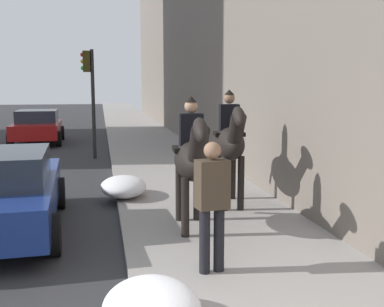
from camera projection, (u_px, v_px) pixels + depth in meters
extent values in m
ellipsoid|color=black|center=(191.00, 160.00, 7.65)|extent=(1.53, 0.65, 0.66)
cylinder|color=black|center=(205.00, 206.00, 7.33)|extent=(0.13, 0.13, 0.96)
cylinder|color=black|center=(185.00, 207.00, 7.29)|extent=(0.13, 0.13, 0.96)
cylinder|color=black|center=(197.00, 193.00, 8.22)|extent=(0.13, 0.13, 0.96)
cylinder|color=black|center=(179.00, 194.00, 8.17)|extent=(0.13, 0.13, 0.96)
cylinder|color=black|center=(198.00, 145.00, 6.85)|extent=(0.65, 0.32, 0.68)
ellipsoid|color=black|center=(201.00, 130.00, 6.61)|extent=(0.64, 0.26, 0.49)
cylinder|color=black|center=(186.00, 159.00, 8.37)|extent=(0.29, 0.12, 0.55)
cube|color=black|center=(191.00, 149.00, 7.68)|extent=(0.48, 0.63, 0.08)
cube|color=black|center=(191.00, 130.00, 7.63)|extent=(0.30, 0.40, 0.55)
sphere|color=tan|center=(191.00, 106.00, 7.57)|extent=(0.22, 0.22, 0.22)
cone|color=black|center=(191.00, 99.00, 7.55)|extent=(0.21, 0.21, 0.10)
ellipsoid|color=black|center=(229.00, 143.00, 9.17)|extent=(1.55, 0.72, 0.66)
cylinder|color=black|center=(241.00, 183.00, 8.85)|extent=(0.13, 0.13, 1.05)
cylinder|color=black|center=(224.00, 184.00, 8.82)|extent=(0.13, 0.13, 1.05)
cylinder|color=black|center=(233.00, 174.00, 9.74)|extent=(0.13, 0.13, 1.05)
cylinder|color=black|center=(218.00, 175.00, 9.71)|extent=(0.13, 0.13, 1.05)
cylinder|color=black|center=(236.00, 129.00, 8.36)|extent=(0.66, 0.35, 0.68)
ellipsoid|color=black|center=(239.00, 116.00, 8.12)|extent=(0.65, 0.29, 0.49)
cylinder|color=black|center=(224.00, 144.00, 9.89)|extent=(0.29, 0.13, 0.55)
cube|color=black|center=(229.00, 134.00, 9.20)|extent=(0.50, 0.64, 0.08)
cube|color=black|center=(229.00, 118.00, 9.15)|extent=(0.32, 0.41, 0.55)
sphere|color=#8C664C|center=(229.00, 98.00, 9.09)|extent=(0.22, 0.22, 0.22)
cone|color=black|center=(229.00, 92.00, 9.07)|extent=(0.22, 0.22, 0.10)
cylinder|color=black|center=(205.00, 241.00, 5.88)|extent=(0.14, 0.14, 0.85)
cylinder|color=black|center=(219.00, 239.00, 5.95)|extent=(0.14, 0.14, 0.85)
cube|color=#3F3326|center=(212.00, 184.00, 5.80)|extent=(0.32, 0.44, 0.62)
sphere|color=#8C664C|center=(212.00, 150.00, 5.74)|extent=(0.22, 0.22, 0.22)
cylinder|color=black|center=(59.00, 193.00, 9.46)|extent=(0.65, 0.25, 0.64)
cylinder|color=black|center=(53.00, 235.00, 6.82)|extent=(0.65, 0.25, 0.64)
cube|color=maroon|center=(37.00, 129.00, 19.95)|extent=(3.97, 1.99, 0.60)
cube|color=#262D38|center=(37.00, 116.00, 20.09)|extent=(2.08, 1.71, 0.52)
cylinder|color=black|center=(59.00, 139.00, 19.02)|extent=(0.65, 0.24, 0.64)
cylinder|color=black|center=(10.00, 140.00, 18.61)|extent=(0.65, 0.24, 0.64)
cylinder|color=black|center=(62.00, 133.00, 21.37)|extent=(0.65, 0.24, 0.64)
cylinder|color=black|center=(19.00, 134.00, 20.96)|extent=(0.65, 0.24, 0.64)
cylinder|color=black|center=(93.00, 105.00, 15.66)|extent=(0.12, 0.12, 3.71)
cube|color=#2D280C|center=(87.00, 61.00, 15.41)|extent=(0.20, 0.24, 0.70)
sphere|color=red|center=(82.00, 55.00, 15.36)|extent=(0.14, 0.14, 0.14)
sphere|color=orange|center=(83.00, 61.00, 15.39)|extent=(0.14, 0.14, 0.14)
sphere|color=green|center=(83.00, 68.00, 15.42)|extent=(0.14, 0.14, 0.14)
ellipsoid|color=white|center=(123.00, 186.00, 9.97)|extent=(1.28, 0.99, 0.44)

